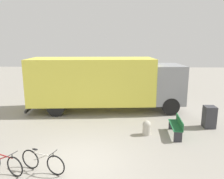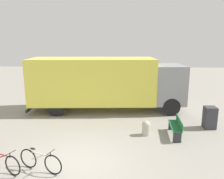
{
  "view_description": "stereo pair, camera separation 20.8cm",
  "coord_description": "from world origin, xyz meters",
  "views": [
    {
      "loc": [
        1.38,
        -6.88,
        4.1
      ],
      "look_at": [
        1.01,
        4.17,
        1.71
      ],
      "focal_mm": 35.0,
      "sensor_mm": 36.0,
      "label": 1
    },
    {
      "loc": [
        1.59,
        -6.87,
        4.1
      ],
      "look_at": [
        1.01,
        4.17,
        1.71
      ],
      "focal_mm": 35.0,
      "sensor_mm": 36.0,
      "label": 2
    }
  ],
  "objects": [
    {
      "name": "bicycle_middle",
      "position": [
        -1.06,
        -0.6,
        0.36
      ],
      "size": [
        1.58,
        0.65,
        0.76
      ],
      "rotation": [
        0.0,
        0.0,
        -0.34
      ],
      "color": "black",
      "rests_on": "ground"
    },
    {
      "name": "ground_plane",
      "position": [
        0.0,
        0.0,
        0.0
      ],
      "size": [
        60.0,
        60.0,
        0.0
      ],
      "primitive_type": "plane",
      "color": "gray"
    },
    {
      "name": "bollard_near_bench",
      "position": [
        2.63,
        2.41,
        0.35
      ],
      "size": [
        0.37,
        0.37,
        0.67
      ],
      "color": "#B2AD9E",
      "rests_on": "ground"
    },
    {
      "name": "bicycle_near",
      "position": [
        -2.29,
        -0.69,
        0.36
      ],
      "size": [
        1.55,
        0.72,
        0.76
      ],
      "rotation": [
        0.0,
        0.0,
        -0.41
      ],
      "color": "black",
      "rests_on": "ground"
    },
    {
      "name": "park_bench",
      "position": [
        3.97,
        2.41,
        0.46
      ],
      "size": [
        0.5,
        1.53,
        0.81
      ],
      "rotation": [
        0.0,
        0.0,
        1.5
      ],
      "color": "#1E6638",
      "rests_on": "ground"
    },
    {
      "name": "delivery_truck",
      "position": [
        0.5,
        6.12,
        1.78
      ],
      "size": [
        9.32,
        3.12,
        3.18
      ],
      "rotation": [
        0.0,
        0.0,
        0.07
      ],
      "color": "#EAE04C",
      "rests_on": "ground"
    },
    {
      "name": "utility_box",
      "position": [
        5.8,
        3.41,
        0.54
      ],
      "size": [
        0.54,
        0.53,
        1.07
      ],
      "color": "#38383D",
      "rests_on": "ground"
    }
  ]
}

